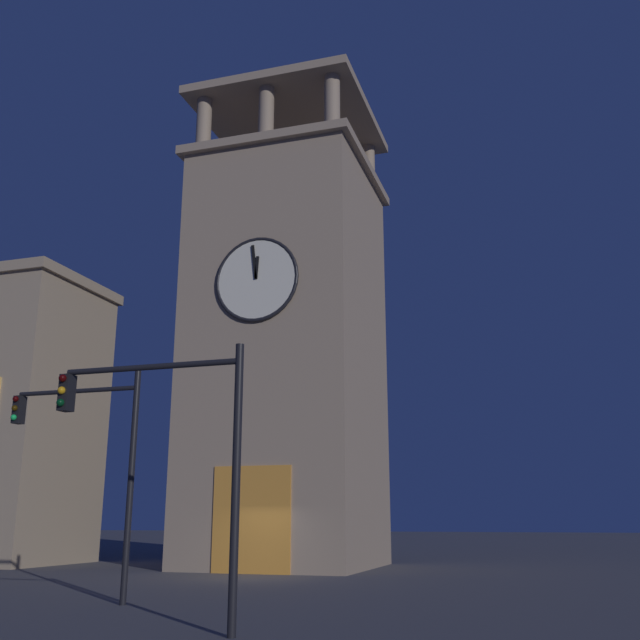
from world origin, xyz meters
The scene contains 4 objects.
ground_plane centered at (0.00, 0.00, 0.00)m, with size 200.00×200.00×0.00m, color #4C4C51.
clocktower centered at (0.69, -5.59, 9.57)m, with size 8.05×8.50×24.21m.
traffic_signal_near centered at (0.84, 8.80, 3.81)m, with size 3.79×0.41×5.72m.
traffic_signal_mid centered at (-3.57, 12.64, 3.58)m, with size 4.01×0.41×5.23m.
Camera 1 is at (-10.49, 25.21, 1.98)m, focal length 41.08 mm.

